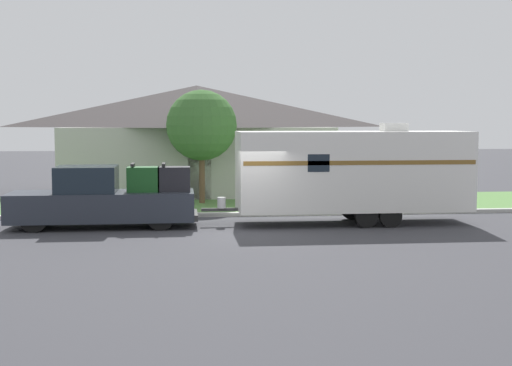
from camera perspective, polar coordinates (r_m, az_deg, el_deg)
ground_plane at (r=22.13m, az=-0.65°, el=-3.98°), size 120.00×120.00×0.00m
curb_strip at (r=25.82m, az=-1.46°, el=-2.52°), size 80.00×0.30×0.14m
lawn_strip at (r=29.44m, az=-2.06°, el=-1.69°), size 80.00×7.00×0.03m
house_across_street at (r=34.53m, az=-4.74°, el=3.69°), size 13.16×8.07×5.12m
pickup_truck at (r=23.56m, az=-12.02°, el=-1.28°), size 6.03×1.92×2.08m
travel_trailer at (r=24.07m, az=7.76°, el=0.97°), size 8.94×2.31×3.38m
mailbox at (r=27.51m, az=8.66°, el=-0.14°), size 0.48×0.20×1.31m
tree_in_yard at (r=29.54m, az=-4.37°, el=4.61°), size 2.92×2.92×4.72m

